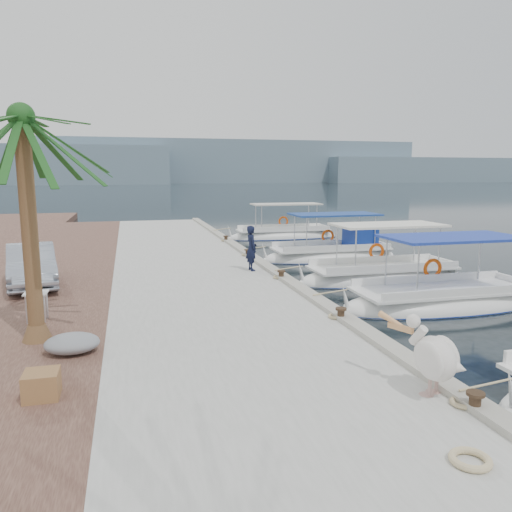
% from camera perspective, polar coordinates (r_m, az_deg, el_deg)
% --- Properties ---
extents(ground, '(400.00, 400.00, 0.00)m').
position_cam_1_polar(ground, '(16.12, 5.67, -5.47)').
color(ground, black).
rests_on(ground, ground).
extents(concrete_quay, '(6.00, 40.00, 0.50)m').
position_cam_1_polar(concrete_quay, '(20.14, -7.32, -1.76)').
color(concrete_quay, '#A5A59F').
rests_on(concrete_quay, ground).
extents(quay_curb, '(0.44, 40.00, 0.12)m').
position_cam_1_polar(quay_curb, '(20.60, 0.35, -0.55)').
color(quay_curb, '#9E9A8C').
rests_on(quay_curb, concrete_quay).
extents(cobblestone_strip, '(4.00, 40.00, 0.50)m').
position_cam_1_polar(cobblestone_strip, '(20.17, -21.57, -2.34)').
color(cobblestone_strip, '#4F322A').
rests_on(cobblestone_strip, ground).
extents(distant_hills, '(330.00, 60.00, 18.00)m').
position_cam_1_polar(distant_hills, '(218.96, -5.32, 10.31)').
color(distant_hills, slate).
rests_on(distant_hills, ground).
extents(fishing_caique_b, '(7.00, 2.47, 2.83)m').
position_cam_1_polar(fishing_caique_b, '(16.75, 20.71, -5.04)').
color(fishing_caique_b, white).
rests_on(fishing_caique_b, ground).
extents(fishing_caique_c, '(6.90, 2.27, 2.83)m').
position_cam_1_polar(fishing_caique_c, '(19.93, 14.19, -2.46)').
color(fishing_caique_c, white).
rests_on(fishing_caique_c, ground).
extents(fishing_caique_d, '(6.91, 2.34, 2.83)m').
position_cam_1_polar(fishing_caique_d, '(24.49, 8.73, 0.06)').
color(fishing_caique_d, white).
rests_on(fishing_caique_d, ground).
extents(fishing_caique_e, '(7.30, 2.00, 2.83)m').
position_cam_1_polar(fishing_caique_e, '(32.15, 3.13, 2.26)').
color(fishing_caique_e, white).
rests_on(fishing_caique_e, ground).
extents(mooring_bollards, '(0.28, 20.28, 0.33)m').
position_cam_1_polar(mooring_bollards, '(17.24, 2.91, -2.09)').
color(mooring_bollards, black).
rests_on(mooring_bollards, concrete_quay).
extents(pelican, '(0.95, 1.62, 1.28)m').
position_cam_1_polar(pelican, '(8.89, 19.56, -10.71)').
color(pelican, tan).
rests_on(pelican, concrete_quay).
extents(fisherman, '(0.46, 0.65, 1.70)m').
position_cam_1_polar(fisherman, '(18.77, -0.52, 0.91)').
color(fisherman, black).
rests_on(fisherman, concrete_quay).
extents(date_palm, '(4.60, 4.60, 5.69)m').
position_cam_1_polar(date_palm, '(11.65, -25.26, 14.00)').
color(date_palm, brown).
rests_on(date_palm, cobblestone_strip).
extents(parked_car, '(2.15, 4.28, 1.35)m').
position_cam_1_polar(parked_car, '(17.82, -24.28, -0.97)').
color(parked_car, '#A8B1C0').
rests_on(parked_car, cobblestone_strip).
extents(wooden_crate, '(0.55, 0.55, 0.44)m').
position_cam_1_polar(wooden_crate, '(9.12, -23.30, -13.36)').
color(wooden_crate, brown).
rests_on(wooden_crate, cobblestone_strip).
extents(tarp_bundle, '(1.10, 0.90, 0.40)m').
position_cam_1_polar(tarp_bundle, '(11.02, -20.28, -9.34)').
color(tarp_bundle, gray).
rests_on(tarp_bundle, cobblestone_strip).
extents(folding_table, '(0.55, 0.55, 0.73)m').
position_cam_1_polar(folding_table, '(13.54, -23.80, -4.68)').
color(folding_table, silver).
rests_on(folding_table, cobblestone_strip).
extents(rope_coil, '(0.54, 0.54, 0.10)m').
position_cam_1_polar(rope_coil, '(7.35, 23.30, -20.59)').
color(rope_coil, '#C6B284').
rests_on(rope_coil, concrete_quay).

